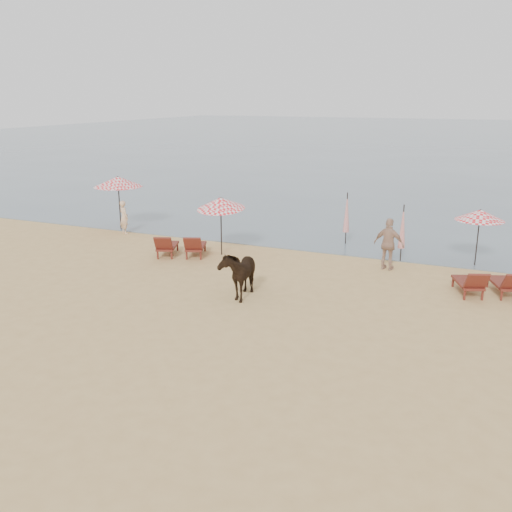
{
  "coord_description": "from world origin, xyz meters",
  "views": [
    {
      "loc": [
        7.04,
        -11.41,
        6.16
      ],
      "look_at": [
        0.0,
        5.0,
        1.1
      ],
      "focal_mm": 40.0,
      "sensor_mm": 36.0,
      "label": 1
    }
  ],
  "objects": [
    {
      "name": "umbrella_open_right",
      "position": [
        6.52,
        10.57,
        1.93
      ],
      "size": [
        1.76,
        1.76,
        2.15
      ],
      "rotation": [
        0.0,
        0.0,
        -0.15
      ],
      "color": "black",
      "rests_on": "ground"
    },
    {
      "name": "beachgoer_left",
      "position": [
        -8.57,
        9.66,
        0.77
      ],
      "size": [
        0.67,
        0.59,
        1.54
      ],
      "primitive_type": "imported",
      "rotation": [
        0.0,
        0.0,
        2.64
      ],
      "color": "#DEB28A",
      "rests_on": "ground"
    },
    {
      "name": "cow",
      "position": [
        -0.2,
        4.1,
        0.79
      ],
      "size": [
        1.12,
        1.97,
        1.57
      ],
      "primitive_type": "imported",
      "rotation": [
        0.0,
        0.0,
        0.15
      ],
      "color": "black",
      "rests_on": "ground"
    },
    {
      "name": "umbrella_closed_right",
      "position": [
        3.86,
        10.04,
        1.36
      ],
      "size": [
        0.27,
        0.27,
        2.22
      ],
      "rotation": [
        0.0,
        0.0,
        -0.02
      ],
      "color": "black",
      "rests_on": "ground"
    },
    {
      "name": "umbrella_open_left_b",
      "position": [
        -2.88,
        8.23,
        2.08
      ],
      "size": [
        1.89,
        1.93,
        2.41
      ],
      "rotation": [
        0.0,
        0.0,
        -0.25
      ],
      "color": "black",
      "rests_on": "ground"
    },
    {
      "name": "lounger_cluster_right",
      "position": [
        7.06,
        7.18,
        0.45
      ],
      "size": [
        2.29,
        2.25,
        0.64
      ],
      "rotation": [
        0.0,
        0.0,
        0.36
      ],
      "color": "#5F2516",
      "rests_on": "ground"
    },
    {
      "name": "lounger_cluster_left",
      "position": [
        -4.22,
        7.32,
        0.45
      ],
      "size": [
        2.3,
        2.26,
        0.65
      ],
      "rotation": [
        0.0,
        0.0,
        0.36
      ],
      "color": "#5F2516",
      "rests_on": "ground"
    },
    {
      "name": "sea",
      "position": [
        0.0,
        80.0,
        0.0
      ],
      "size": [
        160.0,
        140.0,
        0.06
      ],
      "primitive_type": "cube",
      "color": "#51606B",
      "rests_on": "ground"
    },
    {
      "name": "ground",
      "position": [
        0.0,
        0.0,
        0.0
      ],
      "size": [
        120.0,
        120.0,
        0.0
      ],
      "primitive_type": "plane",
      "color": "tan",
      "rests_on": "ground"
    },
    {
      "name": "umbrella_closed_left",
      "position": [
        1.26,
        11.78,
        1.38
      ],
      "size": [
        0.27,
        0.27,
        2.24
      ],
      "rotation": [
        0.0,
        0.0,
        -0.29
      ],
      "color": "black",
      "rests_on": "ground"
    },
    {
      "name": "beachgoer_right_b",
      "position": [
        3.6,
        8.82,
        0.95
      ],
      "size": [
        1.17,
        0.64,
        1.9
      ],
      "primitive_type": "imported",
      "rotation": [
        0.0,
        0.0,
        2.98
      ],
      "color": "tan",
      "rests_on": "ground"
    },
    {
      "name": "umbrella_open_left_a",
      "position": [
        -9.24,
        10.28,
        2.28
      ],
      "size": [
        2.23,
        2.23,
        2.54
      ],
      "rotation": [
        0.0,
        0.0,
        0.12
      ],
      "color": "black",
      "rests_on": "ground"
    }
  ]
}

